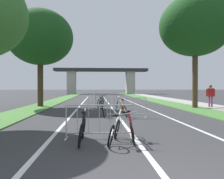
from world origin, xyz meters
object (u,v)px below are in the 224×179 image
object	(u,v)px
crowd_barrier_third	(110,102)
bicycle_blue_5	(103,110)
tree_right_oak_near	(195,26)
bicycle_black_7	(82,130)
crowd_barrier_nearest	(99,122)
crowd_barrier_fourth	(99,99)
bicycle_white_0	(115,131)
bicycle_green_3	(100,103)
bicycle_silver_4	(117,104)
pedestrian_strolling	(211,94)
bicycle_purple_1	(102,100)
crowd_barrier_second	(127,108)
bicycle_red_2	(132,129)
tree_left_cypress_far	(40,38)
bicycle_orange_6	(124,110)

from	to	relation	value
crowd_barrier_third	bicycle_blue_5	size ratio (longest dim) A/B	1.26
tree_right_oak_near	bicycle_black_7	world-z (taller)	tree_right_oak_near
bicycle_blue_5	crowd_barrier_nearest	bearing A→B (deg)	-91.74
bicycle_blue_5	crowd_barrier_fourth	bearing A→B (deg)	91.73
bicycle_white_0	tree_right_oak_near	bearing A→B (deg)	69.98
crowd_barrier_nearest	bicycle_green_3	distance (m)	9.97
bicycle_silver_4	pedestrian_strolling	size ratio (longest dim) A/B	0.97
tree_right_oak_near	bicycle_purple_1	distance (m)	10.36
tree_right_oak_near	crowd_barrier_second	world-z (taller)	tree_right_oak_near
crowd_barrier_second	bicycle_white_0	distance (m)	5.43
bicycle_red_2	pedestrian_strolling	world-z (taller)	pedestrian_strolling
tree_right_oak_near	crowd_barrier_fourth	distance (m)	10.28
tree_right_oak_near	crowd_barrier_second	size ratio (longest dim) A/B	4.06
bicycle_purple_1	bicycle_red_2	distance (m)	15.10
bicycle_white_0	bicycle_green_3	xyz separation A→B (m)	(-0.22, 10.51, 0.03)
crowd_barrier_fourth	pedestrian_strolling	size ratio (longest dim) A/B	1.18
tree_left_cypress_far	bicycle_red_2	distance (m)	14.40
bicycle_purple_1	bicycle_silver_4	bearing A→B (deg)	90.50
bicycle_silver_4	bicycle_blue_5	distance (m)	4.78
crowd_barrier_fourth	crowd_barrier_second	bearing A→B (deg)	-82.03
bicycle_green_3	bicycle_blue_5	distance (m)	4.66
tree_left_cypress_far	bicycle_orange_6	size ratio (longest dim) A/B	4.92
bicycle_white_0	crowd_barrier_third	bearing A→B (deg)	101.48
bicycle_black_7	pedestrian_strolling	xyz separation A→B (m)	(9.15, 10.41, 0.71)
bicycle_silver_4	bicycle_orange_6	distance (m)	4.60
bicycle_purple_1	bicycle_silver_4	xyz separation A→B (m)	(1.00, -4.80, -0.00)
tree_left_cypress_far	crowd_barrier_fourth	world-z (taller)	tree_left_cypress_far
bicycle_silver_4	bicycle_white_0	bearing A→B (deg)	91.03
tree_left_cypress_far	crowd_barrier_third	distance (m)	7.86
bicycle_red_2	bicycle_orange_6	distance (m)	5.71
bicycle_purple_1	bicycle_silver_4	size ratio (longest dim) A/B	0.92
tree_left_cypress_far	crowd_barrier_fourth	distance (m)	7.43
crowd_barrier_third	bicycle_green_3	size ratio (longest dim) A/B	1.28
crowd_barrier_second	tree_left_cypress_far	bearing A→B (deg)	130.93
bicycle_red_2	bicycle_green_3	world-z (taller)	bicycle_green_3
crowd_barrier_third	bicycle_red_2	distance (m)	9.90
tree_left_cypress_far	tree_right_oak_near	size ratio (longest dim) A/B	0.93
pedestrian_strolling	bicycle_purple_1	bearing A→B (deg)	-13.99
bicycle_orange_6	crowd_barrier_second	bearing A→B (deg)	-85.08
bicycle_white_0	bicycle_red_2	xyz separation A→B (m)	(0.52, 0.19, 0.01)
tree_right_oak_near	crowd_barrier_third	bearing A→B (deg)	-178.59
bicycle_blue_5	tree_right_oak_near	bearing A→B (deg)	32.74
crowd_barrier_fourth	bicycle_green_3	size ratio (longest dim) A/B	1.28
tree_right_oak_near	bicycle_red_2	xyz separation A→B (m)	(-6.41, -10.06, -5.85)
bicycle_black_7	bicycle_red_2	bearing A→B (deg)	9.26
crowd_barrier_third	bicycle_silver_4	size ratio (longest dim) A/B	1.22
crowd_barrier_second	crowd_barrier_fourth	xyz separation A→B (m)	(-1.34, 9.54, 0.00)
tree_left_cypress_far	crowd_barrier_nearest	world-z (taller)	tree_left_cypress_far
crowd_barrier_fourth	bicycle_orange_6	size ratio (longest dim) A/B	1.30
bicycle_red_2	bicycle_green_3	bearing A→B (deg)	-77.25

